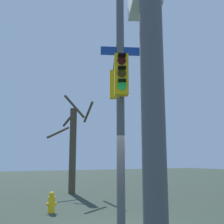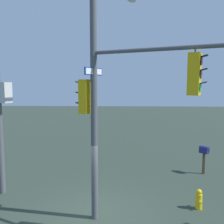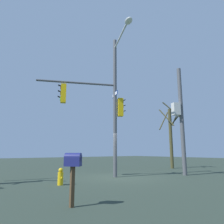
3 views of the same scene
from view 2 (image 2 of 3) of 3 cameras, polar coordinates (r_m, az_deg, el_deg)
The scene contains 5 objects.
ground_plane at distance 9.61m, azimuth -3.97°, elevation -21.66°, with size 80.00×80.00×0.00m, color #2C3A2F.
main_signal_pole_assembly at distance 8.16m, azimuth 0.52°, elevation 7.93°, with size 5.08×4.85×8.48m.
secondary_pole_assembly at distance 11.18m, azimuth -23.43°, elevation 1.35°, with size 0.55×0.75×6.94m.
fire_hydrant at distance 10.32m, azimuth 18.53°, elevation -17.77°, with size 0.38×0.24×0.73m.
mailbox at distance 13.73m, azimuth 19.57°, elevation -8.27°, with size 0.48×0.48×1.41m.
Camera 2 is at (8.41, 0.94, 4.55)m, focal length 41.62 mm.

